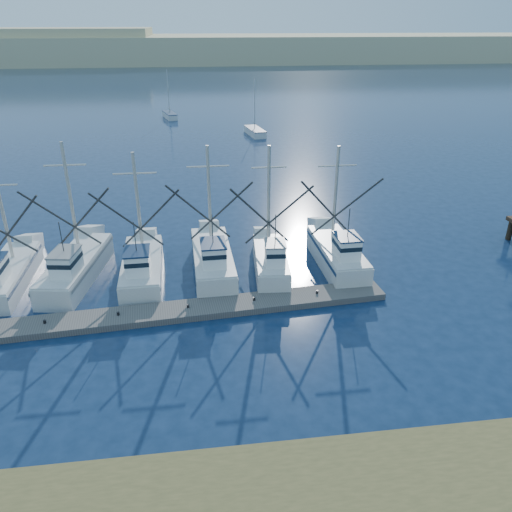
% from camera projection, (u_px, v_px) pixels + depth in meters
% --- Properties ---
extents(ground, '(500.00, 500.00, 0.00)m').
position_uv_depth(ground, '(330.00, 382.00, 24.02)').
color(ground, '#0C1F39').
rests_on(ground, ground).
extents(floating_dock, '(30.36, 4.50, 0.40)m').
position_uv_depth(floating_dock, '(136.00, 316.00, 28.97)').
color(floating_dock, '#5A5451').
rests_on(floating_dock, ground).
extents(dune_ridge, '(360.00, 60.00, 10.00)m').
position_uv_depth(dune_ridge, '(200.00, 48.00, 210.01)').
color(dune_ridge, tan).
rests_on(dune_ridge, ground).
extents(trawler_fleet, '(29.33, 8.88, 8.91)m').
position_uv_depth(trawler_fleet, '(143.00, 266.00, 33.11)').
color(trawler_fleet, silver).
rests_on(trawler_fleet, ground).
extents(sailboat_near, '(2.73, 6.25, 8.10)m').
position_uv_depth(sailboat_near, '(255.00, 132.00, 75.32)').
color(sailboat_near, silver).
rests_on(sailboat_near, ground).
extents(sailboat_far, '(2.81, 5.80, 8.10)m').
position_uv_depth(sailboat_far, '(170.00, 115.00, 88.18)').
color(sailboat_far, silver).
rests_on(sailboat_far, ground).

